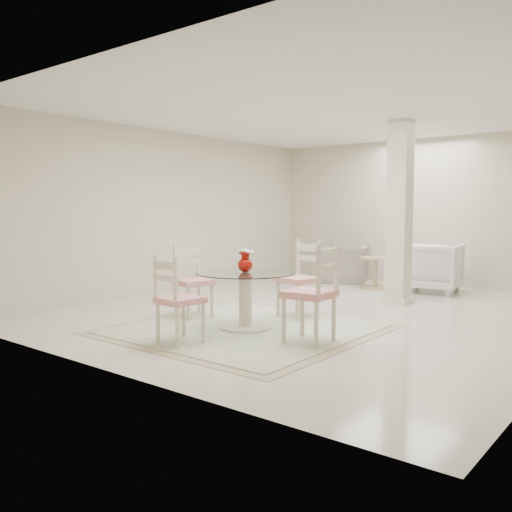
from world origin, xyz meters
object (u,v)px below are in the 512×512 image
Objects in this scene: dining_chair_north at (302,273)px; dining_chair_south at (175,293)px; dining_table at (245,300)px; armchair_white at (432,267)px; dining_chair_east at (316,286)px; red_vase at (245,261)px; recliner_taupe at (338,264)px; side_table at (375,274)px; dining_chair_west at (191,275)px; column at (399,213)px.

dining_chair_north is 2.04m from dining_chair_south.
armchair_white is (0.63, 4.22, 0.07)m from dining_table.
dining_chair_east reaches higher than dining_chair_south.
red_vase reaches higher than recliner_taupe.
dining_chair_east reaches higher than side_table.
dining_chair_west is (-1.12, -0.90, -0.03)m from dining_chair_north.
dining_chair_east is 4.26m from side_table.
dining_chair_north is (0.11, 1.01, -0.22)m from red_vase.
dining_chair_west is at bearing -132.06° from dining_chair_north.
dining_chair_south is 1.12× the size of armchair_white.
red_vase is at bearing 84.29° from dining_table.
dining_table is at bearing -98.54° from dining_chair_east.
dining_chair_east is 1.12× the size of dining_chair_west.
red_vase reaches higher than dining_table.
dining_table is at bearing -103.12° from column.
red_vase is (-0.65, -2.79, -0.55)m from column.
recliner_taupe is (-1.24, 4.31, -0.45)m from red_vase.
recliner_taupe is (-0.23, 4.19, -0.19)m from dining_chair_west.
red_vase is at bearing -86.95° from dining_chair_north.
dining_chair_west is 1.45m from dining_chair_south.
dining_table reaches higher than side_table.
red_vase is 0.29× the size of armchair_white.
red_vase is at bearing -98.71° from dining_chair_east.
recliner_taupe is (-2.26, 4.40, -0.26)m from dining_chair_east.
side_table is at bearing 135.33° from recliner_taupe.
dining_chair_west reaches higher than side_table.
red_vase is 1.05m from dining_chair_south.
dining_table is 1.04m from dining_chair_south.
dining_chair_south is (-1.12, -0.92, -0.08)m from dining_chair_east.
armchair_white is at bearing 81.45° from red_vase.
recliner_taupe reaches higher than side_table.
column is at bearing -14.89° from dining_chair_west.
armchair_white is at bearing 153.03° from recliner_taupe.
recliner_taupe is 1.19× the size of armchair_white.
red_vase is at bearing 74.21° from armchair_white.
armchair_white is (0.74, 5.23, -0.13)m from dining_chair_south.
dining_chair_north is at bearing -89.61° from dining_chair_south.
recliner_taupe reaches higher than dining_table.
recliner_taupe is (-1.24, 4.31, 0.01)m from dining_table.
dining_chair_east is 1.44m from dining_chair_north.
dining_table is at bearing -79.59° from dining_chair_west.
dining_chair_west is (-1.01, 0.12, 0.20)m from dining_table.
column is 2.63× the size of dining_chair_south.
red_vase is at bearing 81.83° from recliner_taupe.
dining_table is 1.28× the size of armchair_white.
dining_table is 1.05m from dining_chair_north.
recliner_taupe is at bearing 106.10° from dining_table.
dining_chair_south is at bearing -87.90° from side_table.
column reaches higher than red_vase.
dining_table is 4.48m from recliner_taupe.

